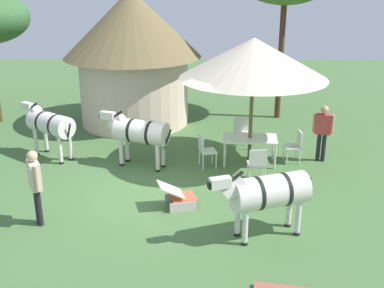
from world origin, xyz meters
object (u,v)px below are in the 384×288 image
object	(u,v)px
patio_chair_east_end	(257,163)
zebra_toward_hut	(139,132)
patio_dining_table	(250,140)
striped_lounge_chair	(178,196)
thatched_hut	(133,51)
guest_beside_umbrella	(323,128)
standing_watcher	(35,181)
shade_umbrella	(254,58)
zebra_nearest_camera	(49,124)
patio_chair_near_hut	(295,144)
patio_chair_near_lawn	(205,149)
zebra_by_umbrella	(267,193)
patio_chair_west_end	(242,130)

from	to	relation	value
patio_chair_east_end	zebra_toward_hut	size ratio (longest dim) A/B	0.45
patio_dining_table	striped_lounge_chair	distance (m)	3.22
thatched_hut	guest_beside_umbrella	size ratio (longest dim) A/B	2.89
standing_watcher	striped_lounge_chair	xyz separation A→B (m)	(2.87, 0.81, -0.73)
patio_dining_table	patio_chair_east_end	size ratio (longest dim) A/B	1.69
shade_umbrella	striped_lounge_chair	distance (m)	4.15
guest_beside_umbrella	zebra_nearest_camera	world-z (taller)	guest_beside_umbrella
shade_umbrella	patio_chair_east_end	world-z (taller)	shade_umbrella
patio_chair_near_hut	striped_lounge_chair	distance (m)	4.12
standing_watcher	zebra_toward_hut	world-z (taller)	standing_watcher
patio_chair_near_lawn	zebra_toward_hut	bearing A→B (deg)	-105.67
shade_umbrella	standing_watcher	world-z (taller)	shade_umbrella
zebra_by_umbrella	guest_beside_umbrella	bearing A→B (deg)	-46.63
thatched_hut	patio_chair_near_lawn	distance (m)	5.05
shade_umbrella	patio_chair_west_end	bearing A→B (deg)	95.11
patio_chair_east_end	thatched_hut	bearing A→B (deg)	123.71
striped_lounge_chair	zebra_nearest_camera	bearing A→B (deg)	-144.69
shade_umbrella	standing_watcher	distance (m)	6.13
zebra_nearest_camera	patio_chair_west_end	bearing A→B (deg)	-44.32
striped_lounge_chair	zebra_nearest_camera	world-z (taller)	zebra_nearest_camera
patio_dining_table	striped_lounge_chair	xyz separation A→B (m)	(-1.86, -2.60, -0.41)
patio_chair_west_end	patio_chair_near_lawn	distance (m)	1.92
striped_lounge_chair	zebra_nearest_camera	distance (m)	4.79
patio_chair_near_lawn	patio_chair_east_end	distance (m)	1.60
striped_lounge_chair	patio_chair_west_end	bearing A→B (deg)	139.73
guest_beside_umbrella	striped_lounge_chair	xyz separation A→B (m)	(-3.86, -2.79, -0.70)
patio_dining_table	patio_chair_west_end	world-z (taller)	patio_chair_west_end
zebra_toward_hut	patio_chair_near_lawn	bearing A→B (deg)	-70.83
patio_chair_west_end	zebra_by_umbrella	bearing A→B (deg)	85.33
zebra_by_umbrella	zebra_toward_hut	distance (m)	4.60
patio_chair_near_hut	patio_chair_near_lawn	bearing A→B (deg)	95.17
patio_dining_table	zebra_by_umbrella	size ratio (longest dim) A/B	0.72
thatched_hut	shade_umbrella	distance (m)	5.18
patio_chair_near_lawn	zebra_nearest_camera	world-z (taller)	zebra_nearest_camera
guest_beside_umbrella	zebra_toward_hut	size ratio (longest dim) A/B	0.79
striped_lounge_chair	zebra_toward_hut	world-z (taller)	zebra_toward_hut
thatched_hut	patio_chair_near_lawn	bearing A→B (deg)	-59.50
patio_chair_west_end	striped_lounge_chair	world-z (taller)	patio_chair_west_end
patio_chair_west_end	patio_chair_east_end	xyz separation A→B (m)	(0.17, -2.52, 0.00)
patio_chair_near_hut	striped_lounge_chair	xyz separation A→B (m)	(-3.12, -2.68, -0.27)
patio_chair_east_end	standing_watcher	size ratio (longest dim) A/B	0.55
patio_dining_table	standing_watcher	distance (m)	5.83
patio_chair_near_hut	guest_beside_umbrella	distance (m)	0.86
patio_chair_near_hut	standing_watcher	distance (m)	6.94
patio_dining_table	zebra_by_umbrella	bearing A→B (deg)	-91.10
thatched_hut	zebra_nearest_camera	bearing A→B (deg)	-120.29
patio_chair_near_hut	zebra_toward_hut	bearing A→B (deg)	90.88
patio_dining_table	zebra_toward_hut	world-z (taller)	zebra_toward_hut
striped_lounge_chair	zebra_by_umbrella	size ratio (longest dim) A/B	0.44
patio_chair_east_end	patio_chair_near_hut	xyz separation A→B (m)	(1.21, 1.34, 0.00)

